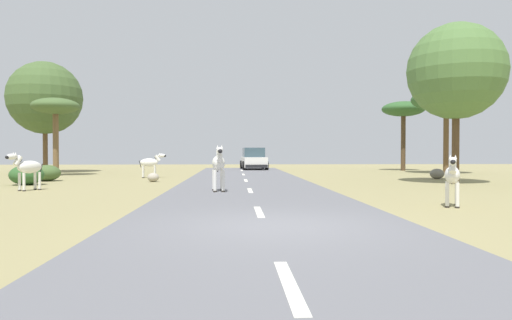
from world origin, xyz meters
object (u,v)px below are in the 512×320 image
(car_0, at_px, (254,159))
(bush_0, at_px, (47,173))
(tree_3, at_px, (446,100))
(bush_1, at_px, (27,175))
(tree_6, at_px, (403,110))
(tree_1, at_px, (45,98))
(zebra_3, at_px, (452,176))
(rock_1, at_px, (437,174))
(rock_2, at_px, (153,177))
(tree_0, at_px, (56,108))
(zebra_2, at_px, (151,163))
(tree_5, at_px, (456,72))
(zebra_0, at_px, (219,164))
(zebra_4, at_px, (27,168))

(car_0, xyz_separation_m, bush_0, (-10.96, -13.95, -0.44))
(tree_3, bearing_deg, bush_1, -157.82)
(tree_6, xyz_separation_m, bush_1, (-22.28, -14.52, -4.24))
(tree_1, relative_size, tree_6, 1.45)
(zebra_3, xyz_separation_m, tree_6, (7.34, 23.43, 3.85))
(rock_1, bearing_deg, bush_0, -177.70)
(tree_1, bearing_deg, rock_2, -48.29)
(bush_1, bearing_deg, tree_0, 102.09)
(zebra_3, bearing_deg, zebra_2, -29.15)
(tree_3, bearing_deg, rock_2, -157.15)
(tree_3, height_order, tree_5, tree_5)
(tree_0, distance_m, tree_5, 22.51)
(bush_1, bearing_deg, car_0, 57.16)
(zebra_3, bearing_deg, tree_6, -82.83)
(car_0, relative_size, bush_1, 3.02)
(rock_1, distance_m, rock_2, 14.95)
(zebra_2, bearing_deg, car_0, 146.94)
(car_0, bearing_deg, tree_6, 166.38)
(tree_0, xyz_separation_m, rock_2, (6.91, -6.03, -3.90))
(tree_0, distance_m, tree_1, 5.09)
(car_0, xyz_separation_m, tree_3, (12.58, -7.15, 4.07))
(car_0, distance_m, bush_0, 17.74)
(zebra_0, bearing_deg, bush_1, -32.05)
(zebra_2, distance_m, rock_2, 3.60)
(car_0, bearing_deg, zebra_2, 57.88)
(zebra_3, distance_m, tree_6, 24.85)
(tree_1, distance_m, rock_1, 26.14)
(zebra_2, xyz_separation_m, bush_1, (-4.48, -5.34, -0.41))
(tree_3, xyz_separation_m, tree_5, (-4.01, -9.57, 0.22))
(tree_0, xyz_separation_m, bush_0, (1.49, -5.19, -3.71))
(zebra_2, xyz_separation_m, car_0, (6.28, 11.32, 0.00))
(tree_1, bearing_deg, tree_5, -27.82)
(tree_3, xyz_separation_m, rock_2, (-18.12, -7.64, -4.70))
(tree_1, bearing_deg, tree_6, 4.86)
(car_0, relative_size, tree_1, 0.57)
(zebra_0, xyz_separation_m, tree_3, (14.74, 13.86, 3.88))
(car_0, relative_size, rock_1, 5.80)
(zebra_2, relative_size, tree_5, 0.20)
(rock_1, bearing_deg, zebra_4, -160.47)
(tree_0, bearing_deg, zebra_0, -49.97)
(zebra_2, bearing_deg, tree_1, -133.14)
(tree_0, bearing_deg, zebra_2, -22.56)
(tree_5, bearing_deg, tree_1, 152.18)
(zebra_2, height_order, zebra_4, zebra_4)
(zebra_2, height_order, tree_6, tree_6)
(tree_0, bearing_deg, tree_3, 3.67)
(tree_0, distance_m, bush_1, 8.88)
(zebra_3, bearing_deg, tree_0, -20.75)
(zebra_4, distance_m, tree_0, 11.88)
(tree_1, xyz_separation_m, rock_2, (9.27, -10.41, -5.01))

